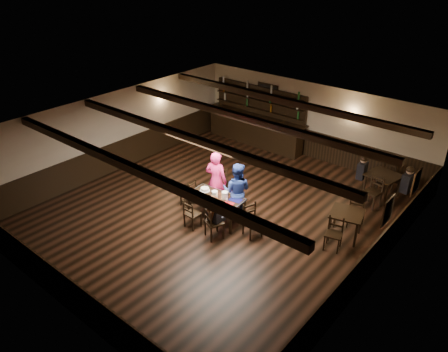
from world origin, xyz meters
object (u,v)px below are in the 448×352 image
Objects in this scene: chair_near_right at (211,220)px; man_blue at (237,191)px; cake at (205,189)px; woman_pink at (216,181)px; bar_counter at (256,125)px; dining_table at (216,199)px; chair_near_left at (191,213)px.

chair_near_right is 0.56× the size of man_blue.
cake is (-0.92, 0.78, 0.25)m from chair_near_right.
woman_pink is (-0.89, 1.23, 0.35)m from chair_near_right.
bar_counter is (-2.83, 5.83, 0.18)m from chair_near_right.
chair_near_right is at bearing -57.75° from dining_table.
chair_near_left reaches higher than dining_table.
chair_near_left is 0.86m from cake.
cake is at bearing 103.05° from chair_near_left.
woman_pink reaches higher than man_blue.
man_blue is (0.32, 0.50, 0.16)m from dining_table.
chair_near_left is (-0.28, -0.73, -0.19)m from dining_table.
chair_near_right is 1.56m from woman_pink.
cake is (-0.18, 0.78, 0.31)m from chair_near_left.
chair_near_left is 0.89× the size of chair_near_right.
man_blue is 5.33m from bar_counter.
chair_near_right is (0.46, -0.73, -0.12)m from dining_table.
chair_near_right is at bearing 0.56° from chair_near_left.
cake is at bearing 5.33° from man_blue.
man_blue reaches higher than cake.
woman_pink reaches higher than cake.
woman_pink is 6.24× the size of cake.
bar_counter is (-2.69, 4.60, -0.10)m from man_blue.
chair_near_left is 6.20m from bar_counter.
chair_near_right is 0.22× the size of bar_counter.
cake is 0.07× the size of bar_counter.
chair_near_left is 0.46× the size of woman_pink.
cake reaches higher than dining_table.
man_blue is (-0.14, 1.23, 0.29)m from chair_near_right.
man_blue is 0.39× the size of bar_counter.
chair_near_right is at bearing -40.16° from cake.
bar_counter reaches higher than chair_near_left.
woman_pink is 4.99m from bar_counter.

